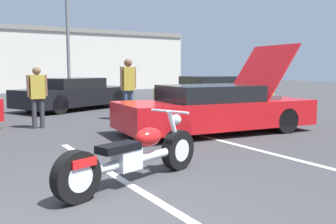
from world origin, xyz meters
TOP-DOWN VIEW (x-y plane):
  - parking_stripe_middle at (1.01, 1.78)m, footprint 0.12×5.01m
  - parking_stripe_back at (4.04, 1.78)m, footprint 0.12×5.01m
  - light_pole at (4.92, 16.75)m, footprint 1.21×0.28m
  - motorcycle at (1.08, 1.20)m, footprint 2.43×1.06m
  - show_car_hood_open at (4.63, 3.89)m, footprint 4.94×2.32m
  - parked_car_mid_row at (3.31, 10.86)m, footprint 5.00×3.54m
  - parked_car_right_row at (8.08, 8.30)m, footprint 4.58×1.90m
  - spectator_near_motorcycle at (3.78, 7.07)m, footprint 0.52×0.24m
  - spectator_by_show_car at (1.06, 6.82)m, footprint 0.52×0.21m

SIDE VIEW (x-z plane):
  - parking_stripe_middle at x=1.01m, z-range 0.00..0.01m
  - parking_stripe_back at x=4.04m, z-range 0.00..0.01m
  - motorcycle at x=1.08m, z-range -0.09..0.85m
  - show_car_hood_open at x=4.63m, z-range -0.50..1.67m
  - parked_car_mid_row at x=3.31m, z-range -0.01..1.20m
  - parked_car_right_row at x=8.08m, z-range -0.03..1.24m
  - spectator_by_show_car at x=1.06m, z-range 0.14..1.75m
  - spectator_near_motorcycle at x=3.78m, z-range 0.19..2.05m
  - light_pole at x=4.92m, z-range 0.39..9.36m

